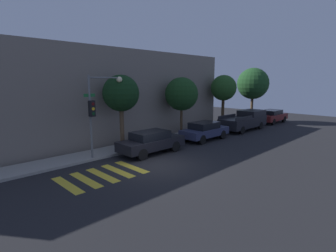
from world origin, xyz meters
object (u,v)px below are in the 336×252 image
(sedan_near_corner, at_px, (151,142))
(tree_near_corner, at_px, (121,94))
(traffic_light_pole, at_px, (99,103))
(tree_midblock, at_px, (182,94))
(tree_far_end, at_px, (224,88))
(tree_behind_truck, at_px, (253,84))
(sedan_far_end, at_px, (272,116))
(pickup_truck, at_px, (245,120))
(sedan_middle, at_px, (205,130))

(sedan_near_corner, xyz_separation_m, tree_near_corner, (-0.78, 2.06, 2.99))
(traffic_light_pole, distance_m, tree_midblock, 8.04)
(tree_far_end, distance_m, tree_behind_truck, 5.84)
(tree_near_corner, distance_m, tree_behind_truck, 17.74)
(sedan_far_end, relative_size, tree_far_end, 0.86)
(tree_near_corner, height_order, tree_midblock, tree_near_corner)
(sedan_near_corner, bearing_deg, sedan_far_end, 0.00)
(pickup_truck, relative_size, tree_far_end, 1.08)
(sedan_middle, bearing_deg, tree_far_end, 20.31)
(traffic_light_pole, relative_size, tree_behind_truck, 0.81)
(sedan_near_corner, height_order, sedan_far_end, sedan_far_end)
(pickup_truck, xyz_separation_m, tree_near_corner, (-12.54, 2.06, 2.84))
(tree_near_corner, height_order, tree_behind_truck, tree_behind_truck)
(sedan_middle, bearing_deg, pickup_truck, 0.00)
(traffic_light_pole, distance_m, sedan_near_corner, 4.07)
(pickup_truck, xyz_separation_m, tree_behind_truck, (5.19, 2.06, 3.38))
(sedan_middle, xyz_separation_m, tree_behind_truck, (11.39, 2.06, 3.54))
(sedan_middle, distance_m, tree_behind_truck, 12.11)
(traffic_light_pole, distance_m, tree_behind_truck, 19.89)
(pickup_truck, distance_m, tree_midblock, 7.45)
(pickup_truck, distance_m, tree_far_end, 3.68)
(sedan_middle, relative_size, tree_near_corner, 0.85)
(traffic_light_pole, bearing_deg, tree_near_corner, 20.45)
(tree_far_end, bearing_deg, sedan_far_end, -17.37)
(tree_midblock, distance_m, tree_far_end, 6.03)
(pickup_truck, distance_m, tree_near_corner, 13.02)
(sedan_near_corner, xyz_separation_m, tree_midblock, (5.10, 2.06, 2.77))
(traffic_light_pole, height_order, tree_behind_truck, tree_behind_truck)
(sedan_near_corner, height_order, tree_near_corner, tree_near_corner)
(sedan_near_corner, bearing_deg, pickup_truck, 0.00)
(traffic_light_pole, height_order, sedan_middle, traffic_light_pole)
(tree_far_end, bearing_deg, tree_midblock, 180.00)
(tree_near_corner, xyz_separation_m, tree_midblock, (5.88, 0.00, -0.22))
(pickup_truck, bearing_deg, sedan_far_end, 0.00)
(traffic_light_pole, xyz_separation_m, tree_behind_truck, (19.85, 0.79, 0.97))
(sedan_near_corner, height_order, tree_behind_truck, tree_behind_truck)
(tree_midblock, bearing_deg, sedan_far_end, -9.28)
(sedan_far_end, xyz_separation_m, tree_midblock, (-12.60, 2.06, 2.76))
(traffic_light_pole, distance_m, tree_near_corner, 2.30)
(traffic_light_pole, bearing_deg, tree_behind_truck, 2.28)
(sedan_far_end, bearing_deg, sedan_near_corner, -180.00)
(traffic_light_pole, height_order, pickup_truck, traffic_light_pole)
(sedan_far_end, xyz_separation_m, tree_near_corner, (-18.48, 2.06, 2.98))
(sedan_far_end, relative_size, tree_midblock, 0.91)
(tree_near_corner, bearing_deg, tree_far_end, 0.00)
(tree_near_corner, bearing_deg, sedan_near_corner, -69.22)
(pickup_truck, bearing_deg, tree_behind_truck, 21.66)
(tree_behind_truck, bearing_deg, traffic_light_pole, -177.72)
(sedan_near_corner, bearing_deg, tree_far_end, 10.49)
(traffic_light_pole, height_order, sedan_far_end, traffic_light_pole)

